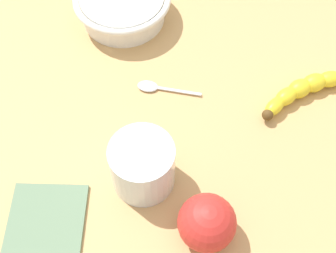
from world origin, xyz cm
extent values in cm
cube|color=tan|center=(0.00, 0.00, 1.50)|extent=(120.00, 120.00, 3.00)
ellipsoid|color=yellow|center=(8.51, -19.04, 4.61)|extent=(4.00, 5.06, 2.81)
ellipsoid|color=yellow|center=(7.42, -16.30, 4.61)|extent=(4.83, 5.39, 3.21)
ellipsoid|color=yellow|center=(5.92, -13.77, 4.61)|extent=(5.17, 5.47, 3.21)
ellipsoid|color=yellow|center=(4.05, -11.49, 4.61)|extent=(5.10, 5.14, 2.81)
ellipsoid|color=yellow|center=(1.84, -9.53, 4.61)|extent=(4.99, 4.60, 2.42)
sphere|color=#513819|center=(0.26, -8.33, 4.61)|extent=(1.88, 1.88, 1.88)
cylinder|color=silver|center=(-12.68, 10.45, 7.36)|extent=(9.55, 9.55, 8.71)
cylinder|color=#ADC598|center=(-12.68, 10.45, 6.53)|extent=(9.05, 9.05, 6.56)
cylinder|color=white|center=(20.87, 18.70, 5.74)|extent=(15.60, 15.60, 5.48)
sphere|color=red|center=(-20.29, 0.58, 7.10)|extent=(8.19, 8.19, 8.19)
ellipsoid|color=silver|center=(4.69, 12.03, 3.40)|extent=(2.72, 3.80, 0.80)
cube|color=silver|center=(4.22, 6.90, 3.40)|extent=(1.27, 8.51, 0.25)
cube|color=slate|center=(-22.39, 23.55, 3.30)|extent=(15.05, 12.12, 0.60)
camera|label=1|loc=(-42.95, 3.58, 67.63)|focal=49.49mm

